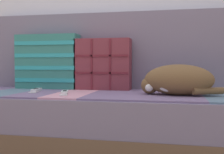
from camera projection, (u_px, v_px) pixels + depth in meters
couch at (95, 122)px, 1.81m from camera, size 1.86×0.79×0.39m
sofa_backrest at (106, 51)px, 2.10m from camera, size 1.82×0.14×0.55m
throw_pillow_quilted at (103, 64)px, 1.96m from camera, size 0.39×0.14×0.35m
throw_pillow_striped at (48, 62)px, 2.05m from camera, size 0.46×0.14×0.39m
sleeping_cat at (176, 80)px, 1.61m from camera, size 0.46×0.24×0.18m
game_remote_near at (65, 92)px, 1.68m from camera, size 0.10×0.20×0.02m
game_remote_far at (36, 90)px, 1.82m from camera, size 0.08×0.19×0.02m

